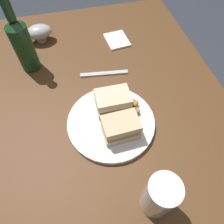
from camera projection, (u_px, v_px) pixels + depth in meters
name	position (u px, v px, depth m)	size (l,w,h in m)	color
ground_plane	(112.00, 178.00, 1.34)	(6.00, 6.00, 0.00)	#333842
dining_table	(113.00, 155.00, 1.02)	(1.26, 0.82, 0.76)	brown
plate	(111.00, 122.00, 0.67)	(0.28, 0.28, 0.02)	white
sandwich_half_left	(122.00, 127.00, 0.61)	(0.08, 0.11, 0.06)	beige
sandwich_half_right	(113.00, 101.00, 0.66)	(0.08, 0.11, 0.07)	beige
potato_wedge_front	(132.00, 102.00, 0.69)	(0.04, 0.02, 0.02)	#AD702D
potato_wedge_middle	(133.00, 114.00, 0.67)	(0.05, 0.02, 0.02)	#AD702D
potato_wedge_back	(128.00, 118.00, 0.66)	(0.05, 0.02, 0.02)	gold
potato_wedge_left_edge	(117.00, 112.00, 0.67)	(0.06, 0.02, 0.01)	#AD702D
potato_wedge_right_edge	(124.00, 119.00, 0.66)	(0.05, 0.02, 0.02)	#B77F33
potato_wedge_stray	(124.00, 120.00, 0.65)	(0.04, 0.02, 0.02)	gold
pint_glass	(158.00, 198.00, 0.49)	(0.07, 0.07, 0.15)	white
gravy_boat	(39.00, 32.00, 0.87)	(0.08, 0.12, 0.07)	#B7B7BC
cider_bottle	(22.00, 44.00, 0.73)	(0.07, 0.07, 0.28)	#19421E
napkin	(117.00, 40.00, 0.90)	(0.11, 0.09, 0.01)	white
fork	(104.00, 74.00, 0.79)	(0.18, 0.02, 0.01)	silver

